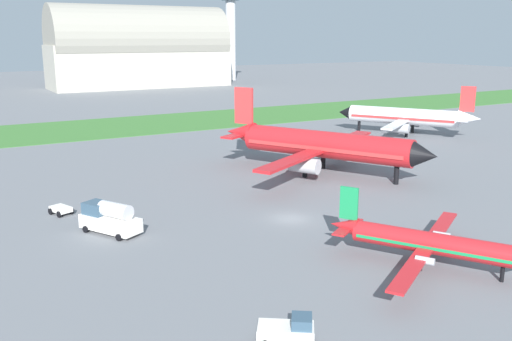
# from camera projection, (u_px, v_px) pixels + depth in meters

# --- Properties ---
(ground_plane) EXTENTS (600.00, 600.00, 0.00)m
(ground_plane) POSITION_uv_depth(u_px,v_px,m) (291.00, 219.00, 60.16)
(ground_plane) COLOR slate
(grass_taxiway_strip) EXTENTS (360.00, 28.00, 0.08)m
(grass_taxiway_strip) POSITION_uv_depth(u_px,v_px,m) (108.00, 127.00, 121.09)
(grass_taxiway_strip) COLOR #3D7533
(grass_taxiway_strip) RESTS_ON ground_plane
(airplane_parked_jet_far) EXTENTS (25.44, 25.47, 10.17)m
(airplane_parked_jet_far) POSITION_uv_depth(u_px,v_px,m) (406.00, 117.00, 110.99)
(airplane_parked_jet_far) COLOR white
(airplane_parked_jet_far) RESTS_ON ground_plane
(airplane_midfield_jet) EXTENTS (30.30, 30.25, 11.75)m
(airplane_midfield_jet) POSITION_uv_depth(u_px,v_px,m) (322.00, 145.00, 78.99)
(airplane_midfield_jet) COLOR red
(airplane_midfield_jet) RESTS_ON ground_plane
(airplane_foreground_turboprop) EXTENTS (18.25, 15.93, 6.16)m
(airplane_foreground_turboprop) POSITION_uv_depth(u_px,v_px,m) (428.00, 242.00, 46.97)
(airplane_foreground_turboprop) COLOR red
(airplane_foreground_turboprop) RESTS_ON ground_plane
(baggage_cart_near_gate) EXTENTS (2.49, 2.85, 0.90)m
(baggage_cart_near_gate) POSITION_uv_depth(u_px,v_px,m) (61.00, 209.00, 61.55)
(baggage_cart_near_gate) COLOR white
(baggage_cart_near_gate) RESTS_ON ground_plane
(pushback_tug_midfield) EXTENTS (3.99, 3.53, 1.95)m
(pushback_tug_midfield) POSITION_uv_depth(u_px,v_px,m) (289.00, 331.00, 35.44)
(pushback_tug_midfield) COLOR white
(pushback_tug_midfield) RESTS_ON ground_plane
(fuel_truck_by_runway) EXTENTS (5.25, 6.85, 3.29)m
(fuel_truck_by_runway) POSITION_uv_depth(u_px,v_px,m) (109.00, 218.00, 55.47)
(fuel_truck_by_runway) COLOR white
(fuel_truck_by_runway) RESTS_ON ground_plane
(hangar_distant) EXTENTS (68.34, 25.10, 31.16)m
(hangar_distant) POSITION_uv_depth(u_px,v_px,m) (139.00, 49.00, 216.17)
(hangar_distant) COLOR #B2AD9E
(hangar_distant) RESTS_ON ground_plane
(control_tower) EXTENTS (8.00, 8.00, 39.03)m
(control_tower) POSITION_uv_depth(u_px,v_px,m) (231.00, 29.00, 249.36)
(control_tower) COLOR silver
(control_tower) RESTS_ON ground_plane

